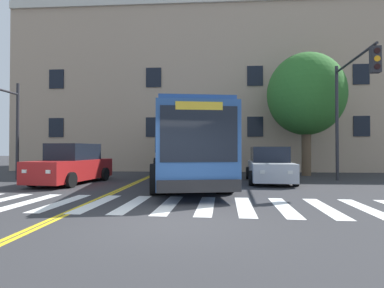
{
  "coord_description": "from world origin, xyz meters",
  "views": [
    {
      "loc": [
        0.84,
        -6.69,
        1.63
      ],
      "look_at": [
        -0.02,
        6.44,
        1.84
      ],
      "focal_mm": 28.0,
      "sensor_mm": 36.0,
      "label": 1
    }
  ],
  "objects_px": {
    "city_bus": "(184,146)",
    "car_white_behind_bus": "(205,155)",
    "car_silver_far_lane": "(269,166)",
    "street_tree_curbside_large": "(306,95)",
    "car_red_near_lane": "(72,165)",
    "traffic_light_near_corner": "(350,95)"
  },
  "relations": [
    {
      "from": "car_silver_far_lane",
      "to": "traffic_light_near_corner",
      "type": "height_order",
      "value": "traffic_light_near_corner"
    },
    {
      "from": "car_red_near_lane",
      "to": "car_silver_far_lane",
      "type": "bearing_deg",
      "value": 6.66
    },
    {
      "from": "car_red_near_lane",
      "to": "car_white_behind_bus",
      "type": "xyz_separation_m",
      "value": [
        6.04,
        10.53,
        0.25
      ]
    },
    {
      "from": "traffic_light_near_corner",
      "to": "street_tree_curbside_large",
      "type": "relative_size",
      "value": 0.79
    },
    {
      "from": "car_white_behind_bus",
      "to": "street_tree_curbside_large",
      "type": "bearing_deg",
      "value": -41.83
    },
    {
      "from": "car_red_near_lane",
      "to": "street_tree_curbside_large",
      "type": "xyz_separation_m",
      "value": [
        12.34,
        4.89,
        4.1
      ]
    },
    {
      "from": "car_red_near_lane",
      "to": "car_white_behind_bus",
      "type": "height_order",
      "value": "car_white_behind_bus"
    },
    {
      "from": "car_red_near_lane",
      "to": "car_white_behind_bus",
      "type": "relative_size",
      "value": 0.97
    },
    {
      "from": "city_bus",
      "to": "car_silver_far_lane",
      "type": "xyz_separation_m",
      "value": [
        4.14,
        0.7,
        -0.96
      ]
    },
    {
      "from": "car_white_behind_bus",
      "to": "traffic_light_near_corner",
      "type": "bearing_deg",
      "value": -55.64
    },
    {
      "from": "city_bus",
      "to": "car_white_behind_bus",
      "type": "relative_size",
      "value": 2.24
    },
    {
      "from": "city_bus",
      "to": "car_white_behind_bus",
      "type": "height_order",
      "value": "city_bus"
    },
    {
      "from": "car_white_behind_bus",
      "to": "street_tree_curbside_large",
      "type": "xyz_separation_m",
      "value": [
        6.3,
        -5.64,
        3.86
      ]
    },
    {
      "from": "car_white_behind_bus",
      "to": "traffic_light_near_corner",
      "type": "xyz_separation_m",
      "value": [
        6.91,
        -10.11,
        3.0
      ]
    },
    {
      "from": "car_silver_far_lane",
      "to": "street_tree_curbside_large",
      "type": "distance_m",
      "value": 6.35
    },
    {
      "from": "car_silver_far_lane",
      "to": "traffic_light_near_corner",
      "type": "xyz_separation_m",
      "value": [
        3.55,
        -0.68,
        3.31
      ]
    },
    {
      "from": "car_white_behind_bus",
      "to": "car_red_near_lane",
      "type": "bearing_deg",
      "value": -119.85
    },
    {
      "from": "car_red_near_lane",
      "to": "traffic_light_near_corner",
      "type": "xyz_separation_m",
      "value": [
        12.95,
        0.42,
        3.25
      ]
    },
    {
      "from": "car_red_near_lane",
      "to": "city_bus",
      "type": "bearing_deg",
      "value": 4.33
    },
    {
      "from": "traffic_light_near_corner",
      "to": "car_white_behind_bus",
      "type": "bearing_deg",
      "value": 124.36
    },
    {
      "from": "city_bus",
      "to": "car_silver_far_lane",
      "type": "height_order",
      "value": "city_bus"
    },
    {
      "from": "car_red_near_lane",
      "to": "car_white_behind_bus",
      "type": "distance_m",
      "value": 12.14
    }
  ]
}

